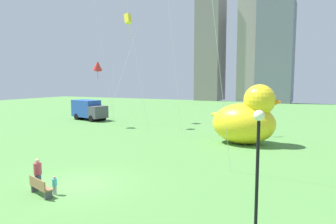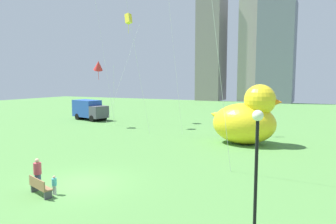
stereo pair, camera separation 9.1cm
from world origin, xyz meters
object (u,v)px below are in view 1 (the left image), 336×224
Objects in this scene: park_bench at (40,186)px; box_truck at (89,110)px; giant_inflatable_duck at (246,119)px; person_adult at (38,172)px; kite_yellow at (128,19)px; person_child at (55,184)px; kite_red at (98,66)px; lamppost at (258,149)px.

box_truck is (-17.13, 23.94, 0.97)m from park_bench.
box_truck is at bearing 163.45° from giant_inflatable_duck.
kite_yellow reaches higher than person_adult.
park_bench is at bearing -54.42° from box_truck.
box_truck is at bearing 126.95° from person_child.
kite_yellow is (-8.18, 20.70, 12.36)m from park_bench.
box_truck is 0.45× the size of kite_yellow.
person_adult is at bearing -55.04° from box_truck.
kite_yellow reaches higher than giant_inflatable_duck.
box_truck is 0.74× the size of kite_red.
kite_yellow is 1.66× the size of kite_red.
kite_yellow reaches higher than person_child.
kite_yellow is at bearing 113.33° from person_child.
giant_inflatable_duck is at bearing -14.47° from kite_yellow.
kite_red is at bearing 173.05° from giant_inflatable_duck.
lamppost reaches higher than person_adult.
person_child is 23.28m from kite_red.
person_child is at bearing -9.46° from person_adult.
lamppost is (3.63, -16.39, 0.98)m from giant_inflatable_duck.
giant_inflatable_duck is (6.07, 16.47, 1.74)m from person_child.
box_truck is at bearing 124.96° from person_adult.
giant_inflatable_duck reaches higher than lamppost.
park_bench is at bearing -58.99° from kite_red.
lamppost is at bearing -77.52° from giant_inflatable_duck.
box_truck is (-17.70, 23.53, 0.90)m from person_child.
park_bench is 25.46m from kite_yellow.
kite_red is at bearing 122.82° from person_child.
person_adult is 0.12× the size of kite_yellow.
person_adult is 0.25× the size of giant_inflatable_duck.
giant_inflatable_duck is at bearing -16.55° from box_truck.
kite_red is at bearing -153.85° from kite_yellow.
kite_red is (-12.05, 18.68, 6.91)m from person_child.
kite_yellow is (-18.45, 20.22, 9.57)m from lamppost.
giant_inflatable_duck is 16.82m from lamppost.
park_bench is at bearing -177.31° from lamppost.
kite_red is at bearing 139.46° from lamppost.
kite_red is (-10.63, 18.44, 6.54)m from person_adult.
kite_red is (-21.75, 18.60, 4.18)m from lamppost.
person_adult is 11.36m from lamppost.
park_bench is 29.45m from box_truck.
kite_yellow reaches higher than park_bench.
kite_yellow reaches higher than lamppost.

